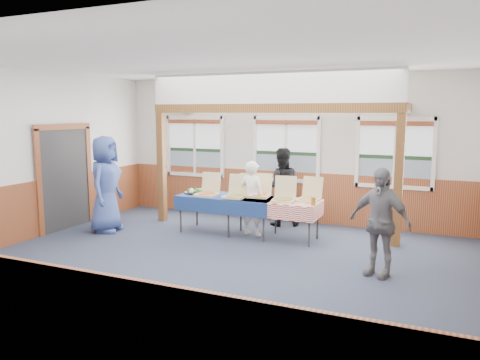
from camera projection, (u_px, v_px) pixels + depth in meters
name	position (u px, v px, depth m)	size (l,w,h in m)	color
floor	(216.00, 265.00, 7.44)	(8.00, 8.00, 0.00)	#282E41
ceiling	(215.00, 59.00, 6.98)	(8.00, 8.00, 0.00)	white
wall_back	(287.00, 149.00, 10.38)	(8.00, 8.00, 0.00)	silver
wall_front	(33.00, 208.00, 4.04)	(8.00, 8.00, 0.00)	silver
wall_left	(26.00, 156.00, 8.81)	(8.00, 8.00, 0.00)	silver
wainscot_back	(286.00, 196.00, 10.51)	(7.98, 0.05, 1.10)	brown
wainscot_front	(43.00, 321.00, 4.21)	(7.98, 0.05, 1.10)	brown
wainscot_left	(31.00, 210.00, 8.95)	(0.05, 6.98, 1.10)	brown
cased_opening	(65.00, 179.00, 9.68)	(0.06, 1.30, 2.10)	#2D2D2D
window_left	(195.00, 143.00, 11.25)	(1.56, 0.10, 1.46)	white
window_mid	(286.00, 146.00, 10.33)	(1.56, 0.10, 1.46)	white
window_right	(395.00, 149.00, 9.41)	(1.56, 0.10, 1.46)	white
post_left	(162.00, 167.00, 10.35)	(0.15, 0.15, 2.40)	#543712
post_right	(399.00, 181.00, 8.35)	(0.15, 0.15, 2.40)	#543712
cross_beam	(268.00, 108.00, 9.16)	(5.15, 0.18, 0.18)	#543712
table_left	(228.00, 199.00, 9.33)	(2.11, 1.29, 0.76)	#2D2D2D
table_right	(273.00, 203.00, 8.94)	(1.93, 1.25, 0.76)	#2D2D2D
pizza_box_a	(207.00, 192.00, 9.38)	(0.43, 0.52, 0.44)	beige
pizza_box_b	(247.00, 193.00, 9.33)	(0.47, 0.54, 0.42)	beige
pizza_box_c	(235.00, 194.00, 9.13)	(0.43, 0.51, 0.44)	beige
pizza_box_d	(259.00, 193.00, 9.23)	(0.44, 0.52, 0.44)	beige
pizza_box_e	(284.00, 198.00, 8.75)	(0.49, 0.57, 0.45)	beige
pizza_box_f	(308.00, 198.00, 8.78)	(0.46, 0.53, 0.44)	beige
veggie_tray	(195.00, 192.00, 9.62)	(0.43, 0.43, 0.10)	black
drink_glass	(313.00, 201.00, 8.35)	(0.07, 0.07, 0.15)	#9D641A
woman_white	(252.00, 198.00, 9.18)	(0.54, 0.35, 1.48)	white
woman_black	(281.00, 187.00, 9.97)	(0.81, 0.63, 1.67)	black
man_blue	(106.00, 184.00, 9.44)	(0.95, 0.62, 1.95)	#3B5195
person_grey	(379.00, 222.00, 6.88)	(0.95, 0.40, 1.62)	slate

